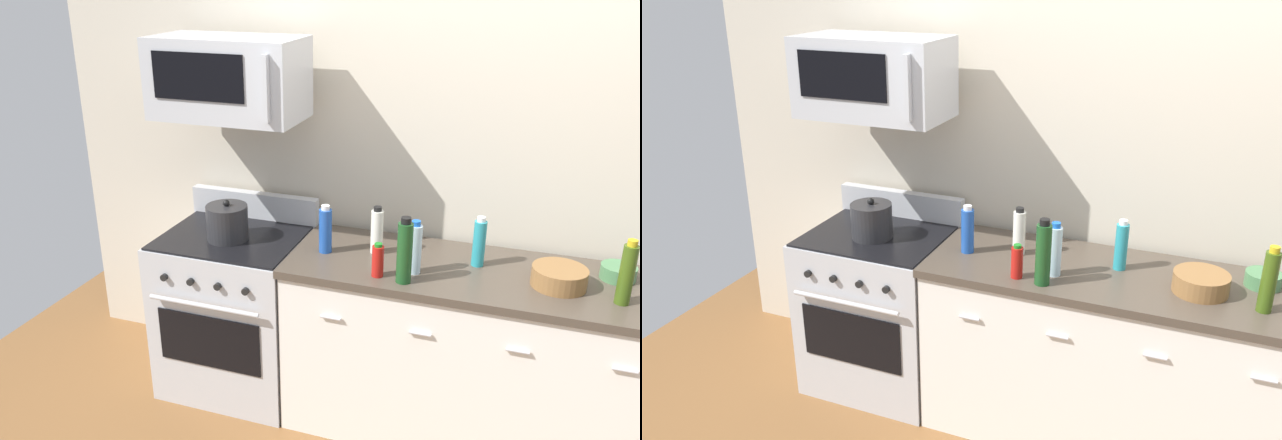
# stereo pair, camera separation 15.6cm
# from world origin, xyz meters

# --- Properties ---
(ground_plane) EXTENTS (5.93, 5.93, 0.00)m
(ground_plane) POSITION_xyz_m (0.00, 0.00, 0.00)
(ground_plane) COLOR brown
(back_wall) EXTENTS (4.95, 0.10, 2.70)m
(back_wall) POSITION_xyz_m (0.00, 0.41, 1.35)
(back_wall) COLOR beige
(back_wall) RESTS_ON ground_plane
(counter_unit) EXTENTS (1.86, 0.66, 0.92)m
(counter_unit) POSITION_xyz_m (0.00, -0.00, 0.46)
(counter_unit) COLOR silver
(counter_unit) RESTS_ON ground_plane
(range_oven) EXTENTS (0.76, 0.69, 1.07)m
(range_oven) POSITION_xyz_m (-1.30, 0.00, 0.47)
(range_oven) COLOR #B7BABF
(range_oven) RESTS_ON ground_plane
(microwave) EXTENTS (0.74, 0.44, 0.40)m
(microwave) POSITION_xyz_m (-1.30, 0.05, 1.75)
(microwave) COLOR #B7BABF
(bottle_dish_soap) EXTENTS (0.06, 0.06, 0.25)m
(bottle_dish_soap) POSITION_xyz_m (-0.02, 0.07, 1.04)
(bottle_dish_soap) COLOR teal
(bottle_dish_soap) RESTS_ON countertop_slab
(bottle_olive_oil) EXTENTS (0.06, 0.06, 0.30)m
(bottle_olive_oil) POSITION_xyz_m (0.61, -0.11, 1.06)
(bottle_olive_oil) COLOR #385114
(bottle_olive_oil) RESTS_ON countertop_slab
(bottle_water_clear) EXTENTS (0.06, 0.06, 0.26)m
(bottle_water_clear) POSITION_xyz_m (-0.30, -0.12, 1.04)
(bottle_water_clear) COLOR silver
(bottle_water_clear) RESTS_ON countertop_slab
(bottle_wine_green) EXTENTS (0.07, 0.07, 0.32)m
(bottle_wine_green) POSITION_xyz_m (-0.32, -0.23, 1.07)
(bottle_wine_green) COLOR #19471E
(bottle_wine_green) RESTS_ON countertop_slab
(bottle_soda_blue) EXTENTS (0.07, 0.07, 0.25)m
(bottle_soda_blue) POSITION_xyz_m (-0.77, -0.03, 1.04)
(bottle_soda_blue) COLOR #1E4CA5
(bottle_soda_blue) RESTS_ON countertop_slab
(bottle_vinegar_white) EXTENTS (0.06, 0.06, 0.25)m
(bottle_vinegar_white) POSITION_xyz_m (-0.52, 0.05, 1.04)
(bottle_vinegar_white) COLOR silver
(bottle_vinegar_white) RESTS_ON countertop_slab
(bottle_hot_sauce_red) EXTENTS (0.06, 0.06, 0.16)m
(bottle_hot_sauce_red) POSITION_xyz_m (-0.45, -0.21, 1.00)
(bottle_hot_sauce_red) COLOR #B21914
(bottle_hot_sauce_red) RESTS_ON countertop_slab
(bowl_green_glaze) EXTENTS (0.16, 0.16, 0.07)m
(bowl_green_glaze) POSITION_xyz_m (0.61, 0.13, 0.96)
(bowl_green_glaze) COLOR #477A4C
(bowl_green_glaze) RESTS_ON countertop_slab
(bowl_wooden_salad) EXTENTS (0.24, 0.24, 0.09)m
(bowl_wooden_salad) POSITION_xyz_m (0.35, -0.03, 0.97)
(bowl_wooden_salad) COLOR brown
(bowl_wooden_salad) RESTS_ON countertop_slab
(stockpot) EXTENTS (0.22, 0.22, 0.22)m
(stockpot) POSITION_xyz_m (-1.30, -0.05, 1.02)
(stockpot) COLOR #262628
(stockpot) RESTS_ON range_oven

